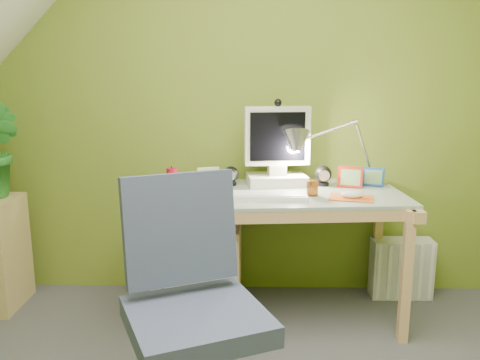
{
  "coord_description": "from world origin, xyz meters",
  "views": [
    {
      "loc": [
        0.05,
        -1.52,
        1.39
      ],
      "look_at": [
        0.0,
        1.0,
        0.85
      ],
      "focal_mm": 38.0,
      "sensor_mm": 36.0,
      "label": 1
    }
  ],
  "objects_px": {
    "desk_lamp": "(355,138)",
    "task_chair": "(197,315)",
    "radiator": "(401,268)",
    "desk": "(277,254)",
    "monitor": "(277,139)"
  },
  "relations": [
    {
      "from": "desk_lamp",
      "to": "task_chair",
      "type": "bearing_deg",
      "value": -112.58
    },
    {
      "from": "radiator",
      "to": "desk",
      "type": "bearing_deg",
      "value": -162.62
    },
    {
      "from": "desk_lamp",
      "to": "task_chair",
      "type": "relative_size",
      "value": 0.55
    },
    {
      "from": "desk_lamp",
      "to": "radiator",
      "type": "height_order",
      "value": "desk_lamp"
    },
    {
      "from": "task_chair",
      "to": "radiator",
      "type": "xyz_separation_m",
      "value": [
        1.14,
        1.27,
        -0.32
      ]
    },
    {
      "from": "desk_lamp",
      "to": "task_chair",
      "type": "distance_m",
      "value": 1.53
    },
    {
      "from": "monitor",
      "to": "radiator",
      "type": "height_order",
      "value": "monitor"
    },
    {
      "from": "monitor",
      "to": "desk",
      "type": "bearing_deg",
      "value": -97.42
    },
    {
      "from": "desk_lamp",
      "to": "monitor",
      "type": "bearing_deg",
      "value": -168.79
    },
    {
      "from": "desk",
      "to": "desk_lamp",
      "type": "bearing_deg",
      "value": 17.17
    },
    {
      "from": "desk_lamp",
      "to": "task_chair",
      "type": "height_order",
      "value": "desk_lamp"
    },
    {
      "from": "desk",
      "to": "task_chair",
      "type": "height_order",
      "value": "task_chair"
    },
    {
      "from": "desk_lamp",
      "to": "desk",
      "type": "bearing_deg",
      "value": -146.99
    },
    {
      "from": "desk",
      "to": "radiator",
      "type": "relative_size",
      "value": 3.69
    },
    {
      "from": "task_chair",
      "to": "radiator",
      "type": "relative_size",
      "value": 2.71
    }
  ]
}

